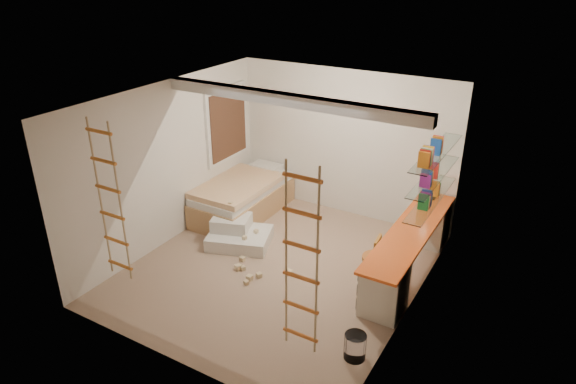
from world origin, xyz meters
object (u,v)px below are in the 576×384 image
Objects in this scene: desk at (409,250)px; bed at (243,197)px; swivel_chair at (375,268)px; play_platform at (237,234)px.

desk reaches higher than bed.
swivel_chair reaches higher than bed.
bed is 1.72× the size of play_platform.
bed is 1.06m from play_platform.
desk and swivel_chair have the same top height.
bed is at bearing 119.59° from play_platform.
bed is at bearing 173.51° from desk.
desk is 3.22m from bed.
desk is at bearing 58.35° from swivel_chair.
swivel_chair is (-0.32, -0.51, -0.13)m from desk.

